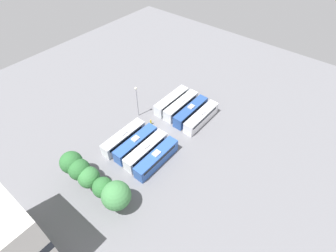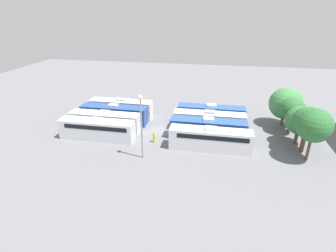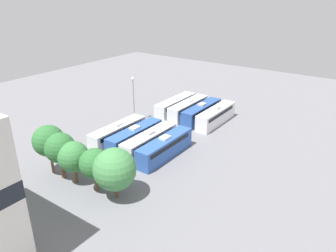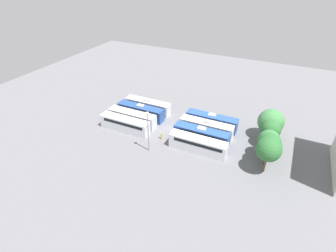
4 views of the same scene
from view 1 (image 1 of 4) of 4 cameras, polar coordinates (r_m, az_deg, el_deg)
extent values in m
plane|color=slate|center=(62.03, -0.72, -1.21)|extent=(112.95, 112.95, 0.00)
cube|color=silver|center=(63.78, 7.23, 1.81)|extent=(2.43, 11.38, 3.03)
cube|color=black|center=(63.03, 7.16, 2.23)|extent=(2.47, 9.67, 0.67)
cube|color=black|center=(67.04, 10.02, 4.88)|extent=(2.14, 0.08, 1.06)
cube|color=#B2B2B7|center=(62.65, 7.37, 2.94)|extent=(1.20, 1.60, 0.35)
cube|color=#284C93|center=(65.08, 4.98, 3.08)|extent=(2.43, 11.38, 3.03)
cube|color=black|center=(64.35, 4.88, 3.50)|extent=(2.47, 9.67, 0.67)
cube|color=black|center=(68.29, 7.82, 6.03)|extent=(2.14, 0.08, 1.06)
cube|color=#B2B2B7|center=(63.97, 5.07, 4.21)|extent=(1.20, 1.60, 0.35)
cube|color=silver|center=(66.64, 2.87, 4.39)|extent=(2.43, 11.38, 3.03)
cube|color=black|center=(65.93, 2.74, 4.82)|extent=(2.47, 9.67, 0.67)
cube|color=black|center=(69.81, 5.73, 7.23)|extent=(2.14, 0.08, 1.06)
cube|color=white|center=(65.56, 2.92, 5.51)|extent=(1.20, 1.60, 0.35)
cube|color=silver|center=(68.02, 0.80, 5.43)|extent=(2.43, 11.38, 3.03)
cube|color=black|center=(67.33, 0.66, 5.85)|extent=(2.47, 9.67, 0.67)
cube|color=black|center=(71.13, 3.70, 8.17)|extent=(2.14, 0.08, 1.06)
cube|color=white|center=(66.97, 0.82, 6.54)|extent=(1.20, 1.60, 0.35)
cube|color=#2D56A8|center=(54.81, -2.50, -7.08)|extent=(2.43, 11.38, 3.03)
cube|color=black|center=(54.03, -2.72, -6.72)|extent=(2.47, 9.67, 0.67)
cube|color=black|center=(56.98, 1.24, -3.10)|extent=(2.14, 0.08, 1.06)
cube|color=silver|center=(53.49, -2.55, -5.96)|extent=(1.20, 1.60, 0.35)
cube|color=silver|center=(56.27, -4.79, -5.39)|extent=(2.43, 11.38, 3.03)
cube|color=black|center=(55.51, -5.04, -5.02)|extent=(2.47, 9.67, 0.67)
cube|color=black|center=(58.41, -1.06, -1.58)|extent=(2.14, 0.08, 1.06)
cube|color=#B2B2B7|center=(54.99, -4.89, -4.26)|extent=(1.20, 1.60, 0.35)
cube|color=#2D56A8|center=(57.79, -6.97, -3.87)|extent=(2.43, 11.38, 3.03)
cube|color=black|center=(57.05, -7.25, -3.48)|extent=(2.47, 9.67, 0.67)
cube|color=black|center=(59.88, -3.26, -0.21)|extent=(2.14, 0.08, 1.06)
cube|color=silver|center=(56.55, -7.12, -2.74)|extent=(1.20, 1.60, 0.35)
cube|color=silver|center=(59.34, -9.56, -2.61)|extent=(2.43, 11.38, 3.03)
cube|color=black|center=(58.62, -9.86, -2.21)|extent=(2.47, 9.67, 0.67)
cube|color=black|center=(61.33, -5.85, 0.92)|extent=(2.14, 0.08, 1.06)
cube|color=silver|center=(58.13, -9.76, -1.48)|extent=(1.20, 1.60, 0.35)
cylinder|color=gold|center=(63.41, -3.75, 0.81)|extent=(0.36, 0.36, 1.38)
sphere|color=tan|center=(62.85, -3.79, 1.34)|extent=(0.24, 0.24, 0.24)
cylinder|color=gray|center=(63.88, -6.69, 5.05)|extent=(0.20, 0.20, 8.22)
sphere|color=#EAE5C6|center=(61.26, -7.02, 8.15)|extent=(0.60, 0.60, 0.60)
cylinder|color=brown|center=(50.39, -10.74, -16.30)|extent=(0.50, 0.50, 2.08)
sphere|color=#428447|center=(47.93, -11.20, -14.61)|extent=(5.26, 5.26, 5.26)
cylinder|color=brown|center=(51.48, -13.46, -14.44)|extent=(0.43, 0.43, 2.59)
sphere|color=#2D6B33|center=(49.29, -13.97, -12.85)|extent=(3.84, 3.84, 3.84)
cylinder|color=brown|center=(53.47, -16.25, -12.25)|extent=(0.51, 0.51, 2.35)
sphere|color=#387A3D|center=(51.39, -16.83, -10.65)|extent=(4.08, 4.08, 4.08)
cylinder|color=brown|center=(54.40, -18.03, -10.83)|extent=(0.59, 0.59, 3.06)
sphere|color=#2D6B33|center=(52.09, -18.74, -8.95)|extent=(4.09, 4.09, 4.09)
cylinder|color=brown|center=(55.52, -19.48, -9.49)|extent=(0.37, 0.37, 3.42)
sphere|color=#2D6B33|center=(53.08, -20.31, -7.43)|extent=(4.32, 4.32, 4.32)
camera|label=2|loc=(74.92, -30.01, 18.50)|focal=28.00mm
camera|label=3|loc=(23.53, -35.41, -68.49)|focal=35.00mm
camera|label=4|loc=(74.24, -45.08, 23.52)|focal=28.00mm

